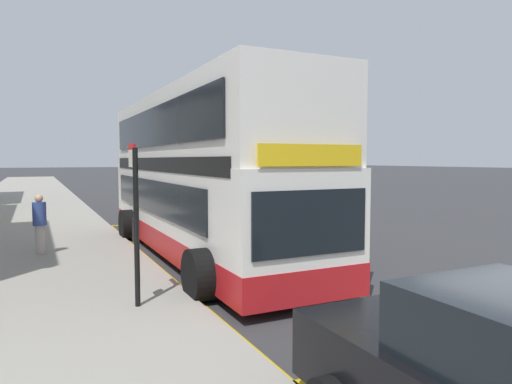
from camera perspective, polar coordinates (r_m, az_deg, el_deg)
The scene contains 7 objects.
ground_plane at distance 36.84m, azimuth -15.55°, elevation -0.20°, with size 260.00×260.00×0.00m, color #333335.
pavement_near at distance 36.25m, azimuth -26.50°, elevation -0.44°, with size 6.00×76.00×0.14m, color gray.
double_decker_bus at distance 12.82m, azimuth -7.14°, elevation 1.43°, with size 3.24×11.52×4.40m.
bus_bay_markings at distance 12.66m, azimuth -6.31°, elevation -8.01°, with size 3.12×14.51×0.01m.
bus_stop_sign at distance 8.08m, azimuth -14.80°, elevation -2.36°, with size 0.09×0.51×2.78m.
parked_car_white_far at distance 46.76m, azimuth -11.43°, elevation 1.72°, with size 2.09×4.20×1.62m.
pedestrian_waiting_near_sign at distance 13.40m, azimuth -25.33°, elevation -3.40°, with size 0.34×0.34×1.59m.
Camera 1 is at (-6.57, -4.16, 2.65)m, focal length 32.14 mm.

